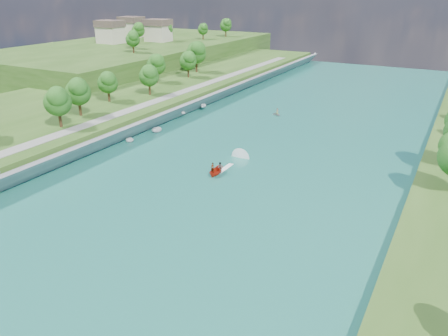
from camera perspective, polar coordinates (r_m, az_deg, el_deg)
The scene contains 11 objects.
ground at distance 60.26m, azimuth -6.68°, elevation -6.10°, with size 260.00×260.00×0.00m, color #2D5119.
river_water at distance 75.73m, azimuth 2.04°, elevation 0.25°, with size 55.00×240.00×0.10m, color #175A59.
berm_west at distance 106.24m, azimuth -22.89°, elevation 6.01°, with size 45.00×240.00×3.50m, color #2D5119.
ridge_west at distance 180.34m, azimuth -11.00°, elevation 14.37°, with size 60.00×120.00×9.00m, color #2D5119.
riprap_bank at distance 88.66m, azimuth -13.22°, elevation 4.22°, with size 4.61×236.00×4.38m.
riverside_path at distance 93.00m, azimuth -16.17°, elevation 5.90°, with size 3.00×200.00×0.10m, color gray.
ridge_houses at distance 187.14m, azimuth -11.73°, elevation 17.32°, with size 29.50×29.50×8.40m.
trees_west at distance 91.75m, azimuth -25.61°, elevation 7.50°, with size 15.82×150.50×11.45m.
trees_ridge at distance 177.01m, azimuth -6.92°, elevation 17.29°, with size 23.67×65.05×8.94m.
motorboat at distance 73.48m, azimuth -0.24°, elevation 0.10°, with size 3.60×18.57×2.17m.
raft at distance 107.22m, azimuth 6.96°, elevation 7.06°, with size 3.14×2.99×1.67m.
Camera 1 is at (31.48, -42.65, 28.65)m, focal length 35.00 mm.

